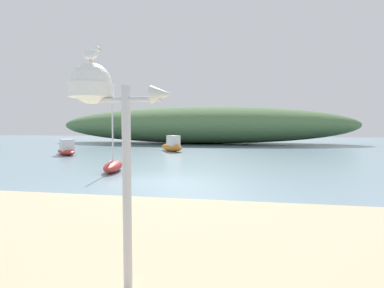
{
  "coord_description": "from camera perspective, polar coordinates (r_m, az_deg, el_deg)",
  "views": [
    {
      "loc": [
        4.27,
        -12.64,
        2.42
      ],
      "look_at": [
        1.11,
        4.4,
        1.42
      ],
      "focal_mm": 28.85,
      "sensor_mm": 36.0,
      "label": 1
    }
  ],
  "objects": [
    {
      "name": "sailboat_far_right",
      "position": [
        16.94,
        -14.39,
        -3.96
      ],
      "size": [
        1.42,
        2.87,
        3.59
      ],
      "color": "#B72D28",
      "rests_on": "ground"
    },
    {
      "name": "beach_sand",
      "position": [
        6.72,
        -31.52,
        -17.36
      ],
      "size": [
        44.0,
        9.0,
        0.2
      ],
      "primitive_type": "cube",
      "color": "#CCB78E",
      "rests_on": "ground"
    },
    {
      "name": "motorboat_east_reach",
      "position": [
        29.68,
        -3.71,
        -0.29
      ],
      "size": [
        3.17,
        3.23,
        1.54
      ],
      "color": "orange",
      "rests_on": "ground"
    },
    {
      "name": "ground_plane",
      "position": [
        13.56,
        -8.09,
        -6.99
      ],
      "size": [
        120.0,
        120.0,
        0.0
      ],
      "primitive_type": "plane",
      "color": "#7A99A8"
    },
    {
      "name": "seagull_on_radar",
      "position": [
        4.5,
        -18.06,
        15.63
      ],
      "size": [
        0.3,
        0.13,
        0.22
      ],
      "color": "orange",
      "rests_on": "mast_structure"
    },
    {
      "name": "distant_hill",
      "position": [
        43.7,
        1.83,
        3.5
      ],
      "size": [
        41.81,
        12.14,
        5.13
      ],
      "primitive_type": "ellipsoid",
      "color": "#517547",
      "rests_on": "ground"
    },
    {
      "name": "mast_structure",
      "position": [
        4.35,
        -16.59,
        7.74
      ],
      "size": [
        1.42,
        0.6,
        3.06
      ],
      "color": "silver",
      "rests_on": "beach_sand"
    },
    {
      "name": "motorboat_far_left",
      "position": [
        28.08,
        -22.19,
        -0.93
      ],
      "size": [
        3.39,
        3.44,
        1.33
      ],
      "color": "#B72D28",
      "rests_on": "ground"
    }
  ]
}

